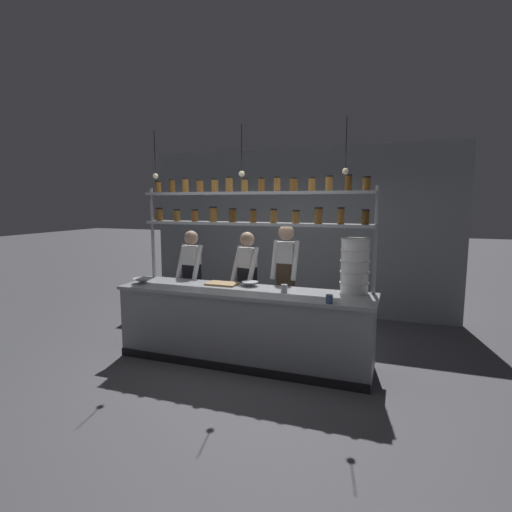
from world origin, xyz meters
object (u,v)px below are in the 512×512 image
at_px(chef_left, 192,277).
at_px(prep_bowl_near_left, 143,281).
at_px(chef_right, 286,276).
at_px(cutting_board, 222,284).
at_px(serving_cup_by_board, 329,299).
at_px(prep_bowl_center_front, 250,284).
at_px(spice_shelf_unit, 253,211).
at_px(container_stack, 355,266).
at_px(chef_center, 247,281).
at_px(serving_cup_front, 284,289).

xyz_separation_m(chef_left, prep_bowl_near_left, (-0.34, -0.70, 0.05)).
bearing_deg(prep_bowl_near_left, chef_right, 26.39).
bearing_deg(cutting_board, chef_left, 148.89).
height_order(chef_left, serving_cup_by_board, chef_left).
bearing_deg(prep_bowl_near_left, prep_bowl_center_front, 13.08).
relative_size(spice_shelf_unit, container_stack, 4.73).
bearing_deg(prep_bowl_near_left, spice_shelf_unit, 17.37).
bearing_deg(chef_center, chef_right, 30.11).
relative_size(chef_left, prep_bowl_near_left, 6.08).
distance_m(chef_center, prep_bowl_center_front, 0.46).
xyz_separation_m(chef_center, prep_bowl_center_front, (0.20, -0.41, 0.05)).
relative_size(chef_right, prep_bowl_near_left, 6.48).
height_order(chef_right, prep_bowl_near_left, chef_right).
bearing_deg(chef_center, chef_left, -160.55).
xyz_separation_m(chef_left, serving_cup_front, (1.56, -0.57, 0.07)).
xyz_separation_m(cutting_board, serving_cup_by_board, (1.48, -0.50, 0.03)).
bearing_deg(container_stack, prep_bowl_near_left, -171.95).
xyz_separation_m(chef_right, container_stack, (0.97, -0.47, 0.27)).
relative_size(spice_shelf_unit, prep_bowl_near_left, 11.85).
xyz_separation_m(container_stack, serving_cup_front, (-0.79, -0.25, -0.28)).
height_order(chef_center, prep_bowl_center_front, chef_center).
bearing_deg(prep_bowl_near_left, cutting_board, 15.87).
distance_m(chef_right, cutting_board, 0.90).
bearing_deg(prep_bowl_near_left, serving_cup_front, 3.80).
bearing_deg(prep_bowl_center_front, chef_center, 115.73).
bearing_deg(chef_center, cutting_board, -94.46).
bearing_deg(prep_bowl_center_front, prep_bowl_near_left, -166.92).
height_order(prep_bowl_near_left, serving_cup_front, serving_cup_front).
distance_m(spice_shelf_unit, container_stack, 1.45).
bearing_deg(container_stack, chef_right, 154.06).
bearing_deg(chef_center, spice_shelf_unit, -38.97).
distance_m(chef_left, serving_cup_by_board, 2.34).
bearing_deg(prep_bowl_near_left, chef_center, 31.49).
xyz_separation_m(prep_bowl_near_left, prep_bowl_center_front, (1.40, 0.32, -0.01)).
relative_size(chef_center, prep_bowl_center_front, 7.39).
bearing_deg(chef_left, prep_bowl_center_front, -11.68).
bearing_deg(serving_cup_front, prep_bowl_near_left, -176.20).
height_order(chef_left, container_stack, chef_left).
distance_m(chef_right, serving_cup_by_board, 1.32).
xyz_separation_m(chef_left, serving_cup_by_board, (2.16, -0.91, 0.07)).
bearing_deg(serving_cup_front, chef_right, 104.39).
relative_size(chef_left, chef_center, 1.00).
relative_size(chef_left, serving_cup_front, 16.67).
bearing_deg(spice_shelf_unit, prep_bowl_near_left, -162.63).
xyz_separation_m(chef_right, prep_bowl_center_front, (-0.33, -0.53, -0.02)).
bearing_deg(container_stack, chef_left, 172.28).
bearing_deg(chef_right, prep_bowl_near_left, -153.78).
xyz_separation_m(chef_right, serving_cup_front, (0.19, -0.73, -0.00)).
bearing_deg(prep_bowl_center_front, cutting_board, -174.87).
relative_size(container_stack, prep_bowl_near_left, 2.50).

